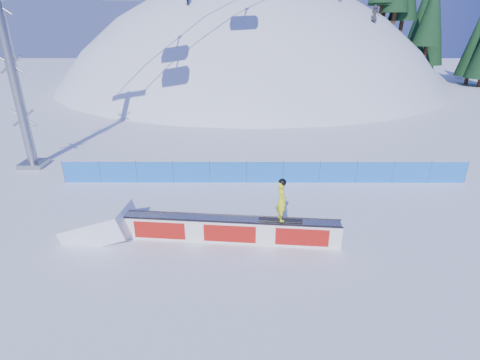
{
  "coord_description": "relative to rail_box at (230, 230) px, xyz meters",
  "views": [
    {
      "loc": [
        -1.3,
        -14.43,
        8.2
      ],
      "look_at": [
        -1.34,
        0.97,
        1.65
      ],
      "focal_mm": 28.0,
      "sensor_mm": 36.0,
      "label": 1
    }
  ],
  "objects": [
    {
      "name": "snow_hill",
      "position": [
        1.72,
        43.45,
        -18.51
      ],
      "size": [
        64.0,
        64.0,
        64.0
      ],
      "color": "white",
      "rests_on": "ground"
    },
    {
      "name": "safety_fence",
      "position": [
        1.72,
        5.95,
        0.09
      ],
      "size": [
        22.05,
        0.05,
        1.3
      ],
      "color": "blue",
      "rests_on": "ground"
    },
    {
      "name": "ground",
      "position": [
        1.72,
        1.45,
        -0.51
      ],
      "size": [
        160.0,
        160.0,
        0.0
      ],
      "primitive_type": "plane",
      "color": "white",
      "rests_on": "ground"
    },
    {
      "name": "snow_ramp",
      "position": [
        -5.41,
        0.49,
        -0.51
      ],
      "size": [
        2.99,
        2.03,
        1.78
      ],
      "primitive_type": null,
      "rotation": [
        0.0,
        -0.31,
        -0.09
      ],
      "color": "white",
      "rests_on": "ground"
    },
    {
      "name": "treeline",
      "position": [
        24.57,
        42.13,
        9.53
      ],
      "size": [
        23.2,
        12.94,
        20.98
      ],
      "color": "#342015",
      "rests_on": "ground"
    },
    {
      "name": "rail_box",
      "position": [
        0.0,
        0.0,
        0.0
      ],
      "size": [
        8.72,
        1.39,
        1.04
      ],
      "rotation": [
        0.0,
        0.0,
        -0.09
      ],
      "color": "white",
      "rests_on": "ground"
    },
    {
      "name": "snowboarder",
      "position": [
        1.97,
        -0.18,
        1.4
      ],
      "size": [
        1.71,
        0.67,
        1.77
      ],
      "rotation": [
        0.0,
        0.0,
        1.81
      ],
      "color": "black",
      "rests_on": "rail_box"
    }
  ]
}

